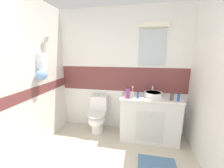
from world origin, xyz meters
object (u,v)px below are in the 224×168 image
toothbrush_cup (132,95)px  soap_dispenser (172,97)px  perfume_flask_small (138,95)px  shampoo_bottle_tall (128,93)px  deodorant_spray_can (179,97)px  toilet (97,116)px  sink_basin (153,94)px

toothbrush_cup → soap_dispenser: bearing=1.6°
toothbrush_cup → soap_dispenser: size_ratio=1.46×
perfume_flask_small → shampoo_bottle_tall: bearing=-174.6°
toothbrush_cup → soap_dispenser: toothbrush_cup is taller
perfume_flask_small → deodorant_spray_can: bearing=-2.1°
toilet → toothbrush_cup: bearing=-15.7°
toilet → perfume_flask_small: 1.00m
toothbrush_cup → deodorant_spray_can: toothbrush_cup is taller
sink_basin → deodorant_spray_can: (0.39, -0.18, 0.02)m
toilet → soap_dispenser: bearing=-7.5°
toothbrush_cup → perfume_flask_small: bearing=9.0°
toilet → perfume_flask_small: bearing=-12.7°
toilet → shampoo_bottle_tall: size_ratio=3.88×
sink_basin → deodorant_spray_can: 0.43m
shampoo_bottle_tall → perfume_flask_small: bearing=5.4°
deodorant_spray_can → shampoo_bottle_tall: size_ratio=0.72×
sink_basin → toilet: size_ratio=0.49×
toothbrush_cup → deodorant_spray_can: (0.77, -0.01, 0.01)m
toilet → deodorant_spray_can: size_ratio=5.35×
soap_dispenser → perfume_flask_small: soap_dispenser is taller
toothbrush_cup → shampoo_bottle_tall: (-0.08, -0.00, 0.03)m
sink_basin → deodorant_spray_can: bearing=-25.3°
sink_basin → deodorant_spray_can: sink_basin is taller
toothbrush_cup → perfume_flask_small: toothbrush_cup is taller
deodorant_spray_can → perfume_flask_small: deodorant_spray_can is taller
shampoo_bottle_tall → toothbrush_cup: bearing=0.5°
perfume_flask_small → soap_dispenser: bearing=0.3°
toilet → soap_dispenser: size_ratio=4.85×
perfume_flask_small → shampoo_bottle_tall: (-0.18, -0.02, 0.04)m
toilet → deodorant_spray_can: 1.59m
deodorant_spray_can → toothbrush_cup: bearing=179.4°
deodorant_spray_can → shampoo_bottle_tall: 0.84m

